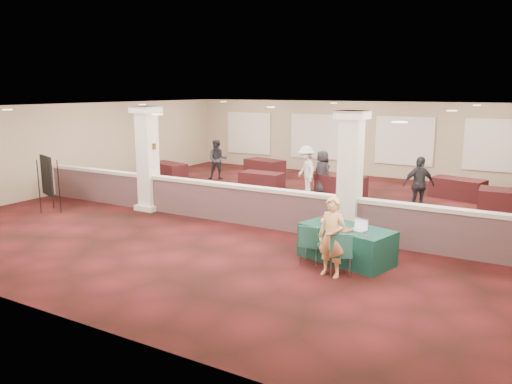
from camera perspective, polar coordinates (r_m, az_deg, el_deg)
The scene contains 32 objects.
ground at distance 15.25m, azimuth 1.67°, elevation -2.38°, with size 16.00×16.00×0.00m, color #471113.
wall_back at distance 22.26m, azimuth 11.57°, elevation 6.01°, with size 16.00×0.04×3.20m, color gray.
wall_front at distance 8.87m, azimuth -23.64°, elevation -3.01°, with size 16.00×0.04×3.20m, color gray.
wall_left at distance 19.98m, azimuth -19.02°, elevation 5.00°, with size 0.04×16.00×3.20m, color gray.
ceiling at distance 14.80m, azimuth 1.75°, elevation 9.73°, with size 16.00×16.00×0.02m, color silver.
partition_wall at distance 13.85m, azimuth -1.26°, elevation -1.41°, with size 15.60×0.28×1.10m.
column_left at distance 15.73m, azimuth -12.28°, elevation 3.87°, with size 0.72×0.72×3.20m.
column_right at distance 12.38m, azimuth 10.69°, elevation 1.88°, with size 0.72×0.72×3.20m.
sconce_left at distance 15.88m, azimuth -13.09°, elevation 5.22°, with size 0.12×0.12×0.18m.
sconce_right at distance 15.50m, azimuth -11.56°, elevation 5.14°, with size 0.12×0.12×0.18m.
near_table at distance 11.13m, azimuth 10.29°, elevation -5.87°, with size 1.98×0.99×0.76m, color #103D30.
conf_chair_main at distance 10.18m, azimuth 9.69°, elevation -6.59°, with size 0.59×0.59×0.91m.
conf_chair_side at distance 10.77m, azimuth 6.17°, elevation -5.61°, with size 0.47×0.47×0.86m.
easel_board at distance 16.43m, azimuth -22.77°, elevation 1.65°, with size 0.97×0.61×1.73m.
woman at distance 10.07m, azimuth 8.67°, elevation -5.10°, with size 0.59×0.39×1.63m, color #F6B26B.
far_table_front_left at distance 21.22m, azimuth -10.01°, elevation 2.38°, with size 1.69×0.84×0.69m, color black.
far_table_front_center at distance 18.69m, azimuth 0.65°, elevation 1.27°, with size 1.61×0.81×0.65m, color black.
far_table_back_left at distance 21.72m, azimuth 0.99°, elevation 2.80°, with size 1.75×0.87×0.71m, color black.
far_table_back_center at distance 17.99m, azimuth 9.66°, elevation 0.77°, with size 1.73×0.87×0.70m, color black.
far_table_back_right at distance 18.54m, azimuth 22.07°, elevation 0.38°, with size 1.71×0.86×0.69m, color black.
attendee_a at distance 20.84m, azimuth -4.41°, elevation 3.72°, with size 0.80×0.45×1.67m, color black.
attendee_b at distance 17.79m, azimuth 5.74°, elevation 2.47°, with size 1.12×0.51×1.75m, color silver.
attendee_c at distance 15.90m, azimuth 18.09°, elevation 0.80°, with size 1.01×0.48×1.72m, color black.
attendee_d at distance 18.10m, azimuth 7.58°, elevation 2.28°, with size 0.77×0.42×1.56m, color black.
laptop_base at distance 10.81m, azimuth 11.57°, elevation -4.29°, with size 0.34×0.24×0.02m, color silver.
laptop_screen at distance 10.87m, azimuth 11.95°, elevation -3.53°, with size 0.34×0.01×0.23m, color silver.
screen_glow at distance 10.87m, azimuth 11.92°, elevation -3.62°, with size 0.31×0.00×0.20m, color silver.
knitting at distance 10.78m, azimuth 9.80°, elevation -4.23°, with size 0.42×0.31×0.03m, color #AF451C.
yarn_cream at distance 11.25m, azimuth 7.67°, elevation -3.27°, with size 0.11×0.11×0.11m, color beige.
yarn_red at distance 11.46m, azimuth 7.53°, elevation -3.01°, with size 0.10×0.10×0.10m, color maroon.
yarn_grey at distance 11.37m, azimuth 8.80°, elevation -3.16°, with size 0.11×0.11×0.11m, color #525157.
scissors at distance 10.43m, azimuth 12.50°, elevation -4.94°, with size 0.13×0.03×0.01m, color red.
Camera 1 is at (7.00, -13.03, 3.69)m, focal length 35.00 mm.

